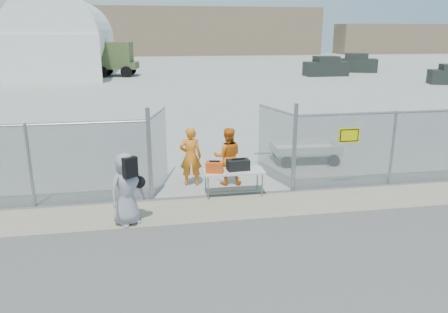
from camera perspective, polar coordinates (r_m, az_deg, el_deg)
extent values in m
plane|color=#4C4949|center=(10.43, 1.94, -8.82)|extent=(160.00, 160.00, 0.00)
cube|color=#999A90|center=(51.48, -7.92, 10.93)|extent=(160.00, 80.00, 0.01)
cube|color=gray|center=(11.32, 0.89, -6.70)|extent=(44.00, 1.60, 0.01)
cube|color=#E44C14|center=(11.78, -1.24, -1.39)|extent=(0.52, 0.41, 0.29)
cube|color=black|center=(11.98, 1.85, -1.09)|extent=(0.63, 0.40, 0.29)
imported|color=orange|center=(12.73, -4.38, -0.02)|extent=(0.68, 0.48, 1.75)
imported|color=orange|center=(12.79, 0.49, 0.03)|extent=(0.90, 0.74, 1.72)
imported|color=gray|center=(10.37, -12.60, -4.18)|extent=(1.01, 0.93, 1.73)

